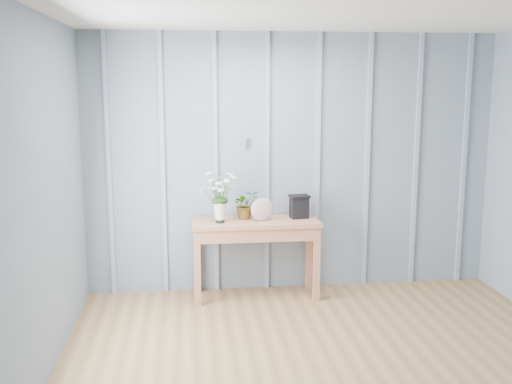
{
  "coord_description": "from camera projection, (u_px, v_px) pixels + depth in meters",
  "views": [
    {
      "loc": [
        -1.02,
        -3.46,
        2.02
      ],
      "look_at": [
        -0.39,
        1.94,
        1.03
      ],
      "focal_mm": 42.0,
      "sensor_mm": 36.0,
      "label": 1
    }
  ],
  "objects": [
    {
      "name": "sideboard",
      "position": [
        255.0,
        232.0,
        5.65
      ],
      "size": [
        1.2,
        0.45,
        0.75
      ],
      "color": "#AD704E",
      "rests_on": "ground"
    },
    {
      "name": "spider_plant",
      "position": [
        245.0,
        205.0,
        5.69
      ],
      "size": [
        0.29,
        0.27,
        0.27
      ],
      "primitive_type": "imported",
      "rotation": [
        0.0,
        0.0,
        0.27
      ],
      "color": "#163511",
      "rests_on": "sideboard"
    },
    {
      "name": "carved_box",
      "position": [
        299.0,
        206.0,
        5.71
      ],
      "size": [
        0.2,
        0.17,
        0.22
      ],
      "color": "black",
      "rests_on": "sideboard"
    },
    {
      "name": "felt_disc_vessel",
      "position": [
        262.0,
        210.0,
        5.58
      ],
      "size": [
        0.23,
        0.09,
        0.22
      ],
      "primitive_type": "ellipsoid",
      "rotation": [
        0.0,
        0.0,
        0.14
      ],
      "color": "#8D4A62",
      "rests_on": "sideboard"
    },
    {
      "name": "daisy_vase",
      "position": [
        220.0,
        187.0,
        5.48
      ],
      "size": [
        0.38,
        0.29,
        0.53
      ],
      "color": "black",
      "rests_on": "sideboard"
    },
    {
      "name": "room_shell",
      "position": [
        325.0,
        88.0,
        4.4
      ],
      "size": [
        4.0,
        4.5,
        2.5
      ],
      "color": "gray",
      "rests_on": "ground"
    }
  ]
}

